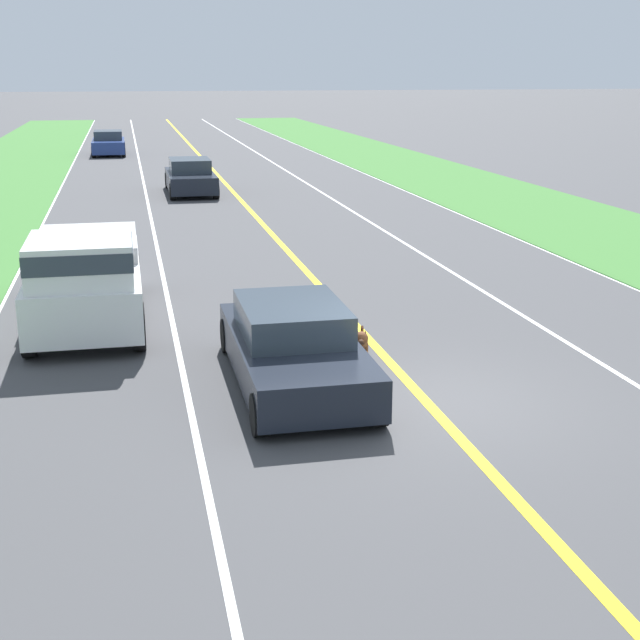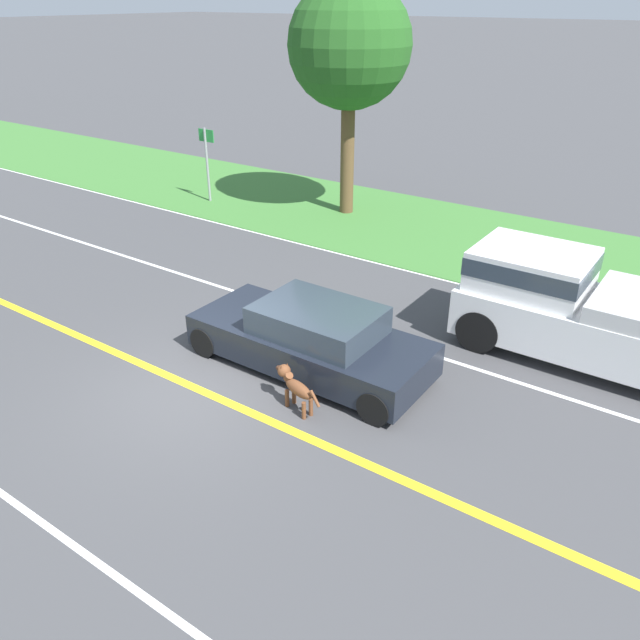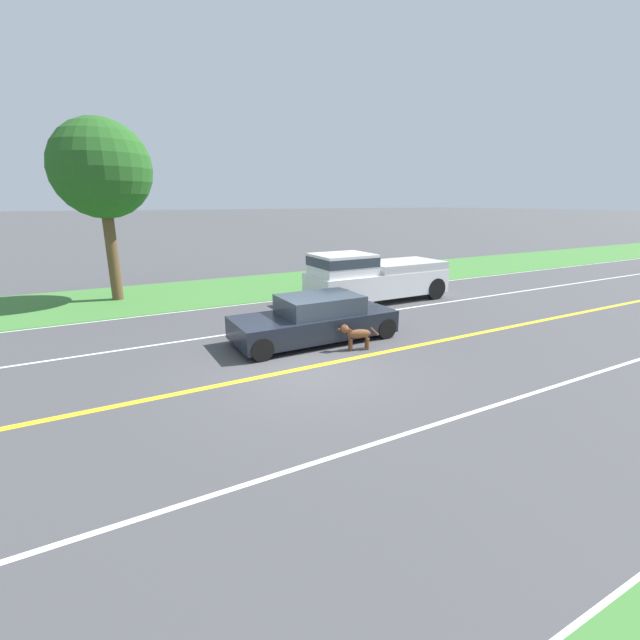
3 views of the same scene
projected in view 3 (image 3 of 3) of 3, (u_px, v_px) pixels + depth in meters
ground_plane at (307, 368)px, 10.22m from camera, size 400.00×400.00×0.00m
centre_divider_line at (307, 368)px, 10.22m from camera, size 0.18×160.00×0.01m
lane_edge_line_right at (223, 307)px, 16.15m from camera, size 0.14×160.00×0.01m
lane_edge_line_left at (620, 598)px, 4.29m from camera, size 0.14×160.00×0.01m
lane_dash_same_dir at (256, 330)px, 13.18m from camera, size 0.10×160.00×0.01m
lane_dash_oncoming at (399, 436)px, 7.26m from camera, size 0.10×160.00×0.01m
grass_verge_right at (204, 292)px, 18.68m from camera, size 6.00×160.00×0.03m
ego_car at (315, 320)px, 12.13m from camera, size 1.89×4.60×1.29m
dog at (355, 334)px, 11.36m from camera, size 0.44×1.15×0.74m
pickup_truck at (372, 276)px, 16.79m from camera, size 2.10×5.65×1.95m
roadside_tree_right_near at (102, 170)px, 15.93m from camera, size 3.63×3.63×6.83m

